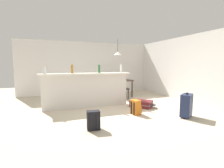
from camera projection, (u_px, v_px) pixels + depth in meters
ground_plane at (112, 108)px, 5.57m from camera, size 13.00×13.00×0.05m
wall_back at (90, 68)px, 8.25m from camera, size 6.60×0.10×2.50m
wall_right at (180, 69)px, 6.76m from camera, size 0.10×6.00×2.50m
partition_half_wall at (87, 91)px, 5.56m from camera, size 2.80×0.20×1.09m
bar_countertop at (86, 74)px, 5.49m from camera, size 2.96×0.40×0.05m
bottle_clear at (44, 70)px, 4.97m from camera, size 0.07×0.07×0.23m
bottle_amber at (72, 69)px, 5.33m from camera, size 0.07×0.07×0.27m
bottle_green at (99, 69)px, 5.53m from camera, size 0.07×0.07×0.27m
bottle_white at (121, 68)px, 5.83m from camera, size 0.07×0.07×0.29m
dining_table at (119, 82)px, 7.43m from camera, size 1.10×0.80×0.74m
dining_chair_near_partition at (122, 86)px, 6.94m from camera, size 0.44×0.44×0.93m
pendant_lamp at (118, 53)px, 7.24m from camera, size 0.34×0.34×0.72m
suitcase_flat_maroon at (141, 104)px, 5.64m from camera, size 0.83×0.85×0.22m
backpack_black at (93, 120)px, 3.67m from camera, size 0.30×0.27×0.42m
backpack_orange at (136, 107)px, 4.78m from camera, size 0.27×0.30×0.42m
suitcase_upright_navy at (186, 105)px, 4.52m from camera, size 0.50×0.44×0.67m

